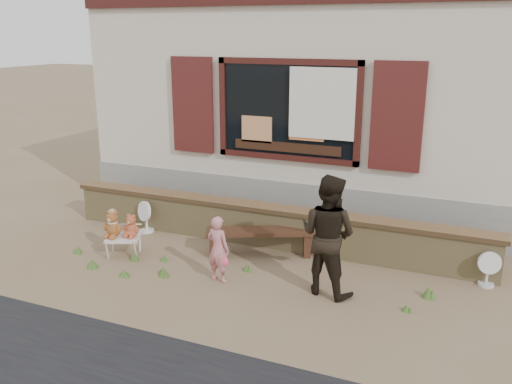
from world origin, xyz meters
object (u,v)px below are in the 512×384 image
at_px(folding_chair, 123,238).
at_px(child, 218,249).
at_px(bench, 260,236).
at_px(teddy_bear_right, 132,225).
at_px(adult, 328,235).
at_px(teddy_bear_left, 113,223).

height_order(folding_chair, child, child).
relative_size(bench, teddy_bear_right, 4.53).
height_order(child, adult, adult).
relative_size(teddy_bear_right, child, 0.38).
distance_m(teddy_bear_right, child, 1.65).
bearing_deg(teddy_bear_left, folding_chair, -0.00).
distance_m(folding_chair, teddy_bear_left, 0.28).
bearing_deg(adult, folding_chair, 15.01).
height_order(bench, child, child).
xyz_separation_m(bench, teddy_bear_right, (-1.81, -0.75, 0.18)).
bearing_deg(child, adult, -161.18).
xyz_separation_m(bench, child, (-0.18, -1.05, 0.16)).
bearing_deg(teddy_bear_right, folding_chair, -180.00).
xyz_separation_m(folding_chair, teddy_bear_right, (0.13, 0.06, 0.21)).
height_order(teddy_bear_right, adult, adult).
xyz_separation_m(folding_chair, teddy_bear_left, (-0.13, -0.06, 0.24)).
bearing_deg(adult, teddy_bear_right, 13.95).
height_order(bench, teddy_bear_right, teddy_bear_right).
relative_size(folding_chair, adult, 0.40).
bearing_deg(adult, teddy_bear_left, 15.99).
bearing_deg(child, teddy_bear_right, -1.37).
xyz_separation_m(teddy_bear_right, adult, (3.08, -0.04, 0.32)).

